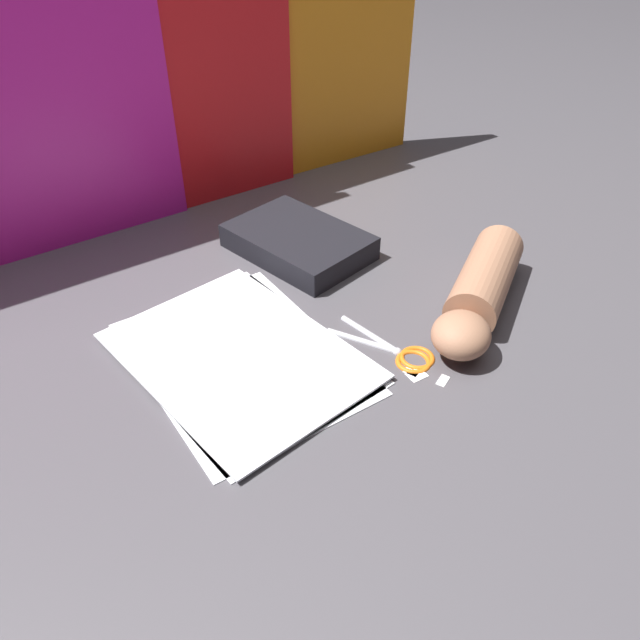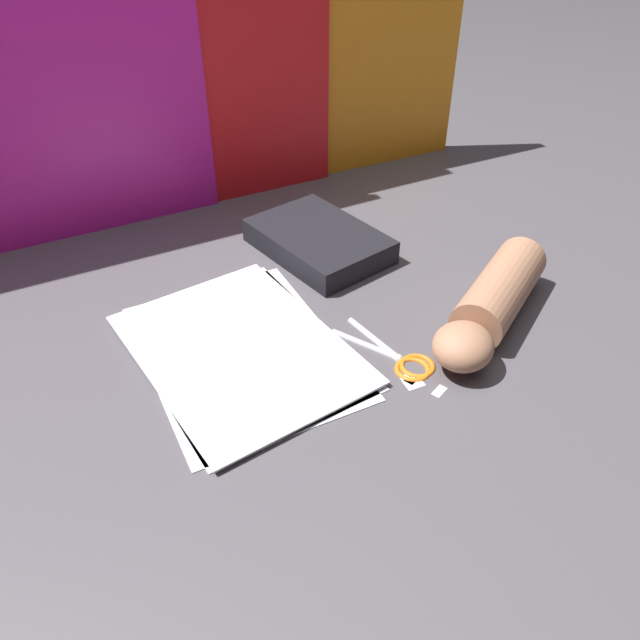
% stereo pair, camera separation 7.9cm
% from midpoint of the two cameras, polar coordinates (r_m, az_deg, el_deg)
% --- Properties ---
extents(ground_plane, '(6.00, 6.00, 0.00)m').
position_cam_midpoint_polar(ground_plane, '(0.83, -2.34, -3.34)').
color(ground_plane, '#4C494F').
extents(backdrop_panel_center, '(0.78, 0.05, 0.49)m').
position_cam_midpoint_polar(backdrop_panel_center, '(1.09, -16.77, 20.23)').
color(backdrop_panel_center, red).
rests_on(backdrop_panel_center, ground_plane).
extents(backdrop_panel_right, '(0.69, 0.06, 0.43)m').
position_cam_midpoint_polar(backdrop_panel_right, '(1.23, 0.21, 22.09)').
color(backdrop_panel_right, orange).
rests_on(backdrop_panel_right, ground_plane).
extents(paper_stack, '(0.27, 0.35, 0.01)m').
position_cam_midpoint_polar(paper_stack, '(0.83, -4.56, -2.80)').
color(paper_stack, white).
rests_on(paper_stack, ground_plane).
extents(book_closed, '(0.19, 0.24, 0.04)m').
position_cam_midpoint_polar(book_closed, '(1.04, 2.09, 7.15)').
color(book_closed, black).
rests_on(book_closed, ground_plane).
extents(scissors, '(0.09, 0.16, 0.01)m').
position_cam_midpoint_polar(scissors, '(0.83, 9.93, -3.38)').
color(scissors, silver).
rests_on(scissors, ground_plane).
extents(hand_forearm, '(0.29, 0.20, 0.07)m').
position_cam_midpoint_polar(hand_forearm, '(0.90, 17.89, 1.37)').
color(hand_forearm, '#A87556').
rests_on(hand_forearm, ground_plane).
extents(paper_scrap_near, '(0.03, 0.02, 0.00)m').
position_cam_midpoint_polar(paper_scrap_near, '(0.80, 11.38, -5.78)').
color(paper_scrap_near, white).
rests_on(paper_scrap_near, ground_plane).
extents(paper_scrap_mid, '(0.02, 0.02, 0.00)m').
position_cam_midpoint_polar(paper_scrap_mid, '(0.81, 10.89, -5.51)').
color(paper_scrap_mid, white).
rests_on(paper_scrap_mid, ground_plane).
extents(paper_scrap_far, '(0.02, 0.02, 0.00)m').
position_cam_midpoint_polar(paper_scrap_far, '(0.80, 13.69, -6.44)').
color(paper_scrap_far, white).
rests_on(paper_scrap_far, ground_plane).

